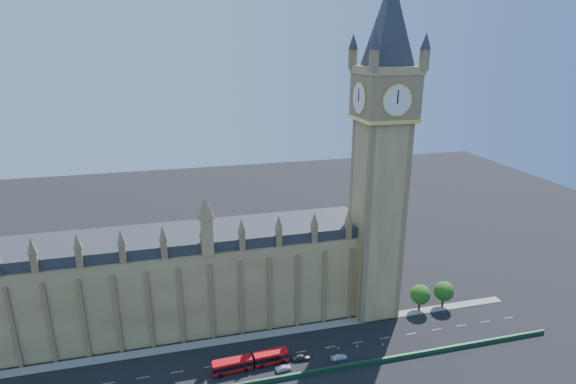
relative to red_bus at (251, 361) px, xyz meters
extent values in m
plane|color=black|center=(2.01, 2.67, -1.72)|extent=(400.00, 400.00, 0.00)
cube|color=olive|center=(-22.99, 24.67, 10.78)|extent=(120.00, 20.00, 25.00)
cube|color=#2D3035|center=(-22.99, 24.67, 24.78)|extent=(120.00, 18.00, 3.00)
cube|color=olive|center=(40.01, 16.67, 27.28)|extent=(12.00, 12.00, 58.00)
cube|color=olive|center=(40.01, 16.67, 62.28)|extent=(14.00, 14.00, 12.00)
cylinder|color=silver|center=(40.01, 9.52, 62.28)|extent=(7.20, 0.30, 7.20)
cube|color=olive|center=(40.01, 16.67, 69.28)|extent=(14.50, 14.50, 2.00)
cube|color=#1E4C2D|center=(2.01, -6.33, -1.12)|extent=(160.00, 0.60, 1.20)
cube|color=gray|center=(2.01, 12.17, -1.64)|extent=(160.00, 3.00, 0.16)
cylinder|color=#382619|center=(54.01, 12.67, 0.28)|extent=(0.70, 0.70, 4.00)
sphere|color=#164D14|center=(54.01, 12.67, 3.78)|extent=(6.00, 6.00, 6.00)
sphere|color=#164D14|center=(54.81, 12.97, 4.38)|extent=(4.38, 4.38, 4.38)
cylinder|color=#382619|center=(62.01, 12.67, 0.28)|extent=(0.70, 0.70, 4.00)
sphere|color=#164D14|center=(62.01, 12.67, 3.78)|extent=(6.00, 6.00, 6.00)
sphere|color=#164D14|center=(62.81, 12.97, 4.38)|extent=(4.38, 4.38, 4.38)
cube|color=red|center=(-4.67, -0.33, -0.09)|extent=(9.99, 3.42, 3.27)
cube|color=red|center=(5.24, 0.38, -0.09)|extent=(8.90, 3.34, 3.27)
cube|color=black|center=(-4.67, -0.33, 0.31)|extent=(10.04, 3.48, 1.24)
cube|color=black|center=(5.24, 0.38, 0.31)|extent=(8.96, 3.40, 1.24)
cylinder|color=black|center=(0.01, 0.00, -0.25)|extent=(1.04, 2.67, 2.62)
cylinder|color=black|center=(-7.70, -1.92, -1.18)|extent=(1.11, 0.40, 1.09)
cylinder|color=black|center=(-7.90, 0.80, -1.18)|extent=(1.11, 0.40, 1.09)
cylinder|color=black|center=(-1.43, -1.47, -1.18)|extent=(1.11, 0.40, 1.09)
cylinder|color=black|center=(-1.63, 1.25, -1.18)|extent=(1.11, 0.40, 1.09)
cylinder|color=black|center=(2.55, -1.18, -1.18)|extent=(1.11, 0.40, 1.09)
cylinder|color=black|center=(2.36, 1.54, -1.18)|extent=(1.11, 0.40, 1.09)
cylinder|color=black|center=(8.12, -0.79, -1.18)|extent=(1.11, 0.40, 1.09)
cylinder|color=black|center=(7.93, 1.94, -1.18)|extent=(1.11, 0.40, 1.09)
imported|color=#383A3F|center=(13.08, -0.37, -0.92)|extent=(4.89, 2.35, 1.61)
imported|color=#ADB1B6|center=(7.68, -3.24, -1.08)|extent=(4.05, 1.77, 1.29)
imported|color=white|center=(22.55, -2.61, -1.10)|extent=(4.44, 2.05, 1.26)
cube|color=black|center=(21.25, 1.98, -1.71)|extent=(0.44, 0.44, 0.04)
cone|color=#D7460B|center=(21.25, 1.98, -1.41)|extent=(0.49, 0.49, 0.63)
cylinder|color=white|center=(21.25, 1.98, -1.32)|extent=(0.30, 0.30, 0.11)
cube|color=black|center=(23.74, 1.04, -1.70)|extent=(0.52, 0.52, 0.04)
cone|color=red|center=(23.74, 1.04, -1.36)|extent=(0.57, 0.57, 0.73)
cylinder|color=white|center=(23.74, 1.04, -1.26)|extent=(0.35, 0.35, 0.13)
cube|color=black|center=(36.01, -0.24, -1.71)|extent=(0.40, 0.40, 0.04)
cone|color=#FF570D|center=(36.01, -0.24, -1.40)|extent=(0.44, 0.44, 0.66)
cylinder|color=white|center=(36.01, -0.24, -1.30)|extent=(0.32, 0.32, 0.11)
cube|color=black|center=(28.90, 0.77, -1.70)|extent=(0.48, 0.48, 0.04)
cone|color=#E35C0B|center=(28.90, 0.77, -1.35)|extent=(0.53, 0.53, 0.74)
cylinder|color=white|center=(28.90, 0.77, -1.25)|extent=(0.36, 0.36, 0.13)
camera|label=1|loc=(-13.81, -93.10, 74.84)|focal=28.00mm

